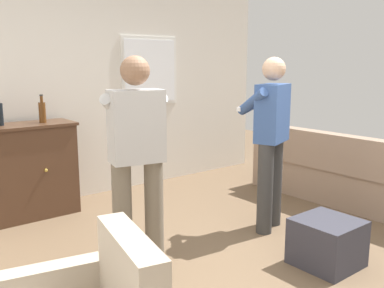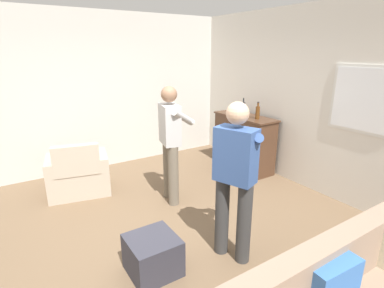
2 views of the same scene
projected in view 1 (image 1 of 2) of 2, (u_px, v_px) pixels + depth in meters
The scene contains 9 objects.
ground at pixel (248, 267), 3.45m from camera, with size 10.40×10.40×0.00m, color brown.
wall_back_with_window at pixel (95, 81), 5.24m from camera, with size 5.20×0.15×2.80m.
couch at pixel (352, 178), 4.87m from camera, with size 0.57×2.64×0.84m.
sideboard_cabinet at pixel (15, 172), 4.45m from camera, with size 1.25×0.49×1.00m.
bottle_wine_green at pixel (42, 111), 4.52m from camera, with size 0.07×0.07×0.30m.
bottle_liquor_amber at pixel (0, 114), 4.30m from camera, with size 0.07×0.07×0.31m.
ottoman at pixel (327, 242), 3.47m from camera, with size 0.47×0.47×0.38m, color #33333D.
person_standing_left at pixel (137, 154), 3.27m from camera, with size 0.54×0.51×1.68m.
person_standing_right at pixel (270, 136), 4.11m from camera, with size 0.52×0.52×1.68m.
Camera 1 is at (-2.35, -2.22, 1.63)m, focal length 40.00 mm.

